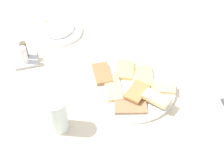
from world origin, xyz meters
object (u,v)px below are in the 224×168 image
object	(u,v)px
salad_plate_greens	(58,29)
pide_platter	(131,87)
soda_can	(57,115)
condiment_caddy	(25,56)
dining_table	(100,104)

from	to	relation	value
salad_plate_greens	pide_platter	bearing A→B (deg)	-148.52
pide_platter	soda_can	xyz separation A→B (m)	(-0.12, 0.26, 0.05)
pide_platter	condiment_caddy	size ratio (longest dim) A/B	3.21
pide_platter	condiment_caddy	distance (m)	0.43
salad_plate_greens	soda_can	distance (m)	0.51
pide_platter	soda_can	world-z (taller)	soda_can
soda_can	condiment_caddy	distance (m)	0.36
pide_platter	salad_plate_greens	world-z (taller)	pide_platter
salad_plate_greens	soda_can	bearing A→B (deg)	176.59
dining_table	condiment_caddy	bearing A→B (deg)	51.48
salad_plate_greens	soda_can	xyz separation A→B (m)	(-0.51, 0.03, 0.05)
dining_table	condiment_caddy	distance (m)	0.34
salad_plate_greens	soda_can	size ratio (longest dim) A/B	1.68
soda_can	salad_plate_greens	bearing A→B (deg)	-3.41
pide_platter	condiment_caddy	bearing A→B (deg)	59.55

